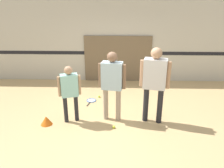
{
  "coord_description": "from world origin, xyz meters",
  "views": [
    {
      "loc": [
        0.15,
        -4.72,
        2.71
      ],
      "look_at": [
        -0.0,
        0.04,
        0.93
      ],
      "focal_mm": 35.0,
      "sensor_mm": 36.0,
      "label": 1
    }
  ],
  "objects": [
    {
      "name": "person_student_right",
      "position": [
        0.97,
        -0.03,
        1.12
      ],
      "size": [
        0.67,
        0.39,
        1.81
      ],
      "rotation": [
        0.0,
        0.0,
        2.91
      ],
      "color": "#232328",
      "rests_on": "ground_plane"
    },
    {
      "name": "wall_back",
      "position": [
        0.0,
        2.97,
        1.6
      ],
      "size": [
        16.0,
        0.07,
        3.2
      ],
      "color": "beige",
      "rests_on": "ground_plane"
    },
    {
      "name": "tennis_ball_by_spare_racket",
      "position": [
        -0.44,
        1.34,
        0.03
      ],
      "size": [
        0.07,
        0.07,
        0.07
      ],
      "primitive_type": "sphere",
      "color": "#CCE038",
      "rests_on": "ground_plane"
    },
    {
      "name": "ground_plane",
      "position": [
        0.0,
        0.0,
        0.0
      ],
      "size": [
        16.0,
        16.0,
        0.0
      ],
      "primitive_type": "plane",
      "color": "tan"
    },
    {
      "name": "tennis_ball_near_instructor",
      "position": [
        0.05,
        -0.38,
        0.03
      ],
      "size": [
        0.07,
        0.07,
        0.07
      ],
      "primitive_type": "sphere",
      "color": "#CCE038",
      "rests_on": "ground_plane"
    },
    {
      "name": "person_instructor",
      "position": [
        -0.0,
        0.04,
        1.05
      ],
      "size": [
        0.63,
        0.34,
        1.69
      ],
      "rotation": [
        0.0,
        0.0,
        -0.17
      ],
      "color": "tan",
      "rests_on": "ground_plane"
    },
    {
      "name": "wall_panel",
      "position": [
        0.12,
        2.91,
        0.82
      ],
      "size": [
        2.38,
        0.05,
        1.63
      ],
      "color": "#756047",
      "rests_on": "ground_plane"
    },
    {
      "name": "training_cone",
      "position": [
        -1.54,
        -0.25,
        0.1
      ],
      "size": [
        0.27,
        0.27,
        0.21
      ],
      "color": "orange",
      "rests_on": "ground_plane"
    },
    {
      "name": "person_student_left",
      "position": [
        -0.98,
        -0.07,
        0.86
      ],
      "size": [
        0.51,
        0.32,
        1.38
      ],
      "rotation": [
        0.0,
        0.0,
        0.29
      ],
      "color": "#232328",
      "rests_on": "ground_plane"
    },
    {
      "name": "racket_spare_on_floor",
      "position": [
        -0.65,
        1.08,
        0.01
      ],
      "size": [
        0.33,
        0.54,
        0.03
      ],
      "rotation": [
        0.0,
        0.0,
        4.5
      ],
      "color": "blue",
      "rests_on": "ground_plane"
    }
  ]
}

